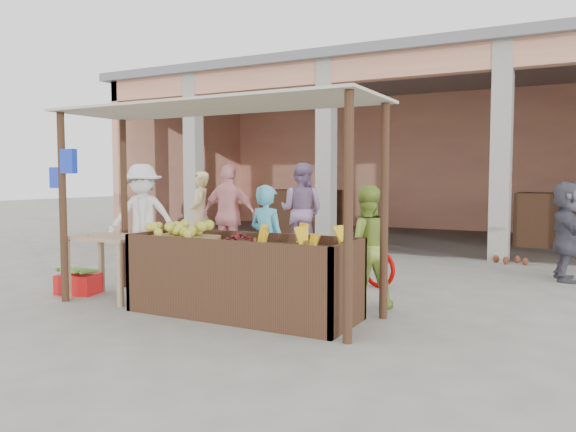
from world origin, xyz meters
The scene contains 20 objects.
ground centered at (0.00, 0.00, 0.00)m, with size 60.00×60.00×0.00m, color slate.
market_building centered at (0.05, 8.93, 2.70)m, with size 14.40×6.40×4.20m.
fruit_stall centered at (0.50, 0.00, 0.40)m, with size 2.60×0.95×0.80m, color #462C1C.
stall_awning centered at (-0.01, 0.06, 1.98)m, with size 4.09×1.35×2.39m.
banana_heap centered at (1.24, -0.05, 0.89)m, with size 1.02×0.56×0.19m, color yellow, non-canonical shape.
melon_tray centered at (-0.36, -0.05, 0.89)m, with size 0.76×0.66×0.20m.
berry_heap centered at (0.47, -0.01, 0.88)m, with size 0.48×0.39×0.15m, color maroon.
side_table centered at (-1.47, -0.07, 0.67)m, with size 1.01×0.68×0.81m.
papaya_pile centered at (-1.47, -0.07, 0.92)m, with size 0.75×0.43×0.21m, color #42822A, non-canonical shape.
red_crate centered at (-2.06, -0.05, 0.13)m, with size 0.51×0.37×0.26m, color red.
plantain_bundle centered at (-2.06, -0.05, 0.30)m, with size 0.39×0.27×0.08m, color #569636, non-canonical shape.
produce_sacks centered at (2.74, 5.42, 0.27)m, with size 0.89×0.67×0.54m.
vendor_blue centered at (0.34, 0.83, 0.78)m, with size 0.58×0.43×1.56m, color #54BDE0.
vendor_green centered at (1.58, 1.02, 0.77)m, with size 0.74×0.43×1.54m, color #93B43C.
motorcycle centered at (0.85, 2.37, 0.44)m, with size 1.67×0.58×0.87m, color #A60501.
shopper_a centered at (-2.63, 1.81, 0.96)m, with size 1.23×0.61×1.92m, color silver.
shopper_b centered at (-1.61, 2.88, 0.95)m, with size 1.11×0.59×1.90m, color pink.
shopper_d centered at (3.66, 4.05, 0.79)m, with size 1.46×0.60×1.58m, color #4E4B59.
shopper_e centered at (-2.88, 3.72, 0.87)m, with size 0.64×0.49×1.73m, color #F6CD87.
shopper_f centered at (-0.90, 4.29, 1.00)m, with size 0.98×0.56×2.00m, color gray.
Camera 1 is at (3.88, -5.28, 1.56)m, focal length 35.00 mm.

